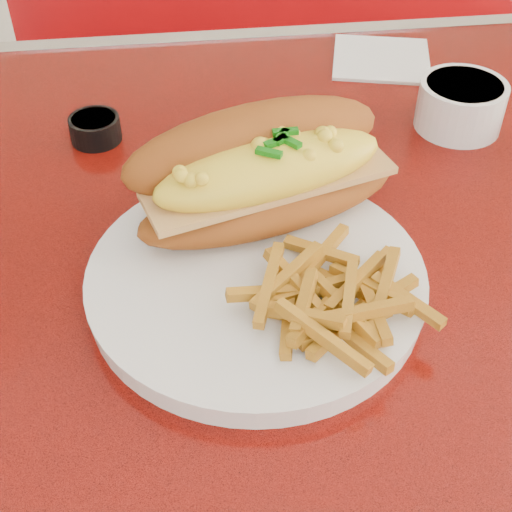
{
  "coord_description": "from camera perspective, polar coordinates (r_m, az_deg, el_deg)",
  "views": [
    {
      "loc": [
        -0.27,
        -0.54,
        1.21
      ],
      "look_at": [
        -0.21,
        -0.1,
        0.81
      ],
      "focal_mm": 50.0,
      "sensor_mm": 36.0,
      "label": 1
    }
  ],
  "objects": [
    {
      "name": "diner_table",
      "position": [
        0.85,
        13.47,
        -4.23
      ],
      "size": [
        1.23,
        0.83,
        0.77
      ],
      "color": "red",
      "rests_on": "ground"
    },
    {
      "name": "booth_bench_far",
      "position": [
        1.66,
        3.37,
        8.39
      ],
      "size": [
        1.2,
        0.51,
        0.9
      ],
      "color": "#980A0D",
      "rests_on": "ground"
    },
    {
      "name": "dinner_plate",
      "position": [
        0.62,
        -0.0,
        -1.94
      ],
      "size": [
        0.36,
        0.36,
        0.02
      ],
      "rotation": [
        0.0,
        0.0,
        -0.26
      ],
      "color": "silver",
      "rests_on": "diner_table"
    },
    {
      "name": "mac_hoagie",
      "position": [
        0.65,
        0.64,
        6.79
      ],
      "size": [
        0.27,
        0.19,
        0.11
      ],
      "rotation": [
        0.0,
        0.0,
        0.29
      ],
      "color": "#914917",
      "rests_on": "dinner_plate"
    },
    {
      "name": "fries_pile",
      "position": [
        0.58,
        6.45,
        -2.24
      ],
      "size": [
        0.15,
        0.15,
        0.04
      ],
      "primitive_type": null,
      "rotation": [
        0.0,
        0.0,
        0.37
      ],
      "color": "orange",
      "rests_on": "dinner_plate"
    },
    {
      "name": "fork",
      "position": [
        0.64,
        6.49,
        0.72
      ],
      "size": [
        0.05,
        0.16,
        0.0
      ],
      "rotation": [
        0.0,
        0.0,
        1.35
      ],
      "color": "silver",
      "rests_on": "dinner_plate"
    },
    {
      "name": "gravy_ramekin",
      "position": [
        0.85,
        16.07,
        11.61
      ],
      "size": [
        0.11,
        0.11,
        0.05
      ],
      "rotation": [
        0.0,
        0.0,
        0.17
      ],
      "color": "silver",
      "rests_on": "diner_table"
    },
    {
      "name": "sauce_cup_left",
      "position": [
        0.82,
        -12.75,
        9.98
      ],
      "size": [
        0.07,
        0.07,
        0.03
      ],
      "rotation": [
        0.0,
        0.0,
        -0.26
      ],
      "color": "black",
      "rests_on": "diner_table"
    },
    {
      "name": "paper_napkin",
      "position": [
        0.99,
        9.99,
        15.27
      ],
      "size": [
        0.15,
        0.15,
        0.0
      ],
      "primitive_type": "cube",
      "rotation": [
        0.0,
        0.0,
        -0.25
      ],
      "color": "white",
      "rests_on": "diner_table"
    }
  ]
}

